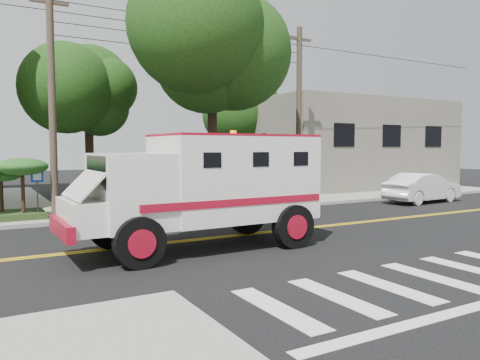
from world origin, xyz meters
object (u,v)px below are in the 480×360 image
parked_sedan (422,188)px  pedestrian_a (273,182)px  pedestrian_b (300,182)px  armored_truck (205,184)px

parked_sedan → pedestrian_a: (-6.77, 4.03, 0.30)m
parked_sedan → pedestrian_a: bearing=54.4°
pedestrian_b → armored_truck: bearing=74.7°
armored_truck → pedestrian_b: bearing=40.3°
armored_truck → parked_sedan: armored_truck is taller
armored_truck → pedestrian_b: armored_truck is taller
armored_truck → pedestrian_a: armored_truck is taller
parked_sedan → armored_truck: bearing=102.1°
armored_truck → pedestrian_a: size_ratio=3.91×
armored_truck → pedestrian_b: size_ratio=4.50×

